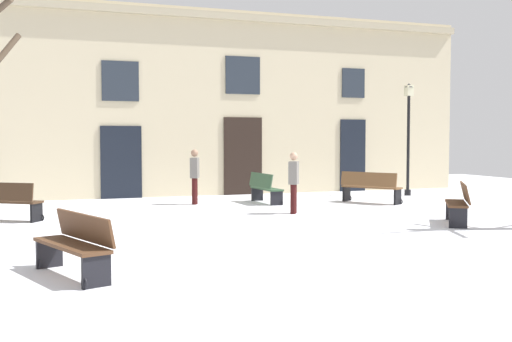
{
  "coord_description": "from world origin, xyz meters",
  "views": [
    {
      "loc": [
        -4.62,
        -11.0,
        1.98
      ],
      "look_at": [
        0.0,
        1.95,
        1.25
      ],
      "focal_mm": 44.21,
      "sensor_mm": 36.0,
      "label": 1
    }
  ],
  "objects_px": {
    "bench_far_corner": "(5,201)",
    "person_crossing_plaza": "(195,174)",
    "streetlamp": "(408,127)",
    "bench_near_center_tree": "(265,188)",
    "bench_near_lamp": "(75,244)",
    "person_near_bench": "(294,180)",
    "bench_by_litter_bin": "(370,187)",
    "bench_facing_shops": "(459,203)"
  },
  "relations": [
    {
      "from": "bench_facing_shops",
      "to": "bench_far_corner",
      "type": "xyz_separation_m",
      "value": [
        -9.8,
        4.04,
        -0.01
      ]
    },
    {
      "from": "bench_near_center_tree",
      "to": "person_near_bench",
      "type": "bearing_deg",
      "value": 172.84
    },
    {
      "from": "bench_near_lamp",
      "to": "bench_facing_shops",
      "type": "distance_m",
      "value": 9.04
    },
    {
      "from": "streetlamp",
      "to": "bench_near_center_tree",
      "type": "bearing_deg",
      "value": -172.68
    },
    {
      "from": "bench_facing_shops",
      "to": "bench_near_center_tree",
      "type": "xyz_separation_m",
      "value": [
        -2.57,
        5.84,
        -0.02
      ]
    },
    {
      "from": "bench_far_corner",
      "to": "person_crossing_plaza",
      "type": "distance_m",
      "value": 5.61
    },
    {
      "from": "bench_facing_shops",
      "to": "bench_far_corner",
      "type": "height_order",
      "value": "bench_facing_shops"
    },
    {
      "from": "streetlamp",
      "to": "bench_facing_shops",
      "type": "distance_m",
      "value": 7.4
    },
    {
      "from": "bench_by_litter_bin",
      "to": "bench_facing_shops",
      "type": "relative_size",
      "value": 1.14
    },
    {
      "from": "bench_near_center_tree",
      "to": "person_near_bench",
      "type": "distance_m",
      "value": 2.78
    },
    {
      "from": "bench_by_litter_bin",
      "to": "bench_near_center_tree",
      "type": "bearing_deg",
      "value": 38.03
    },
    {
      "from": "streetlamp",
      "to": "person_near_bench",
      "type": "bearing_deg",
      "value": -148.86
    },
    {
      "from": "streetlamp",
      "to": "bench_near_center_tree",
      "type": "height_order",
      "value": "streetlamp"
    },
    {
      "from": "streetlamp",
      "to": "bench_by_litter_bin",
      "type": "height_order",
      "value": "streetlamp"
    },
    {
      "from": "person_near_bench",
      "to": "bench_by_litter_bin",
      "type": "bearing_deg",
      "value": 149.4
    },
    {
      "from": "bench_facing_shops",
      "to": "bench_near_center_tree",
      "type": "distance_m",
      "value": 6.38
    },
    {
      "from": "bench_by_litter_bin",
      "to": "bench_near_center_tree",
      "type": "height_order",
      "value": "bench_by_litter_bin"
    },
    {
      "from": "streetlamp",
      "to": "bench_facing_shops",
      "type": "height_order",
      "value": "streetlamp"
    },
    {
      "from": "bench_near_lamp",
      "to": "bench_far_corner",
      "type": "distance_m",
      "value": 6.83
    },
    {
      "from": "bench_near_center_tree",
      "to": "person_near_bench",
      "type": "relative_size",
      "value": 1.04
    },
    {
      "from": "bench_near_lamp",
      "to": "person_near_bench",
      "type": "height_order",
      "value": "person_near_bench"
    },
    {
      "from": "bench_by_litter_bin",
      "to": "bench_facing_shops",
      "type": "bearing_deg",
      "value": 142.46
    },
    {
      "from": "bench_far_corner",
      "to": "bench_near_center_tree",
      "type": "xyz_separation_m",
      "value": [
        7.23,
        1.8,
        -0.01
      ]
    },
    {
      "from": "bench_by_litter_bin",
      "to": "bench_near_center_tree",
      "type": "relative_size",
      "value": 1.09
    },
    {
      "from": "person_crossing_plaza",
      "to": "bench_near_lamp",
      "type": "bearing_deg",
      "value": -179.9
    },
    {
      "from": "bench_facing_shops",
      "to": "person_crossing_plaza",
      "type": "distance_m",
      "value": 7.76
    },
    {
      "from": "bench_far_corner",
      "to": "person_near_bench",
      "type": "xyz_separation_m",
      "value": [
        7.02,
        -0.94,
        0.4
      ]
    },
    {
      "from": "person_near_bench",
      "to": "bench_facing_shops",
      "type": "bearing_deg",
      "value": 74.12
    },
    {
      "from": "bench_near_lamp",
      "to": "bench_far_corner",
      "type": "relative_size",
      "value": 1.09
    },
    {
      "from": "streetlamp",
      "to": "bench_near_lamp",
      "type": "height_order",
      "value": "streetlamp"
    },
    {
      "from": "streetlamp",
      "to": "person_near_bench",
      "type": "distance_m",
      "value": 6.82
    },
    {
      "from": "bench_near_lamp",
      "to": "bench_by_litter_bin",
      "type": "distance_m",
      "value": 11.74
    },
    {
      "from": "bench_far_corner",
      "to": "bench_near_center_tree",
      "type": "height_order",
      "value": "bench_far_corner"
    },
    {
      "from": "bench_near_center_tree",
      "to": "streetlamp",
      "type": "bearing_deg",
      "value": -85.29
    },
    {
      "from": "bench_near_lamp",
      "to": "bench_far_corner",
      "type": "height_order",
      "value": "bench_far_corner"
    },
    {
      "from": "bench_by_litter_bin",
      "to": "bench_facing_shops",
      "type": "distance_m",
      "value": 4.78
    },
    {
      "from": "bench_facing_shops",
      "to": "person_near_bench",
      "type": "xyz_separation_m",
      "value": [
        -2.79,
        3.1,
        0.39
      ]
    },
    {
      "from": "bench_far_corner",
      "to": "bench_near_center_tree",
      "type": "relative_size",
      "value": 1.02
    },
    {
      "from": "bench_near_lamp",
      "to": "bench_by_litter_bin",
      "type": "height_order",
      "value": "bench_by_litter_bin"
    },
    {
      "from": "streetlamp",
      "to": "bench_near_center_tree",
      "type": "relative_size",
      "value": 2.29
    },
    {
      "from": "streetlamp",
      "to": "person_crossing_plaza",
      "type": "xyz_separation_m",
      "value": [
        -7.57,
        -0.34,
        -1.44
      ]
    },
    {
      "from": "bench_facing_shops",
      "to": "bench_far_corner",
      "type": "relative_size",
      "value": 0.94
    }
  ]
}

